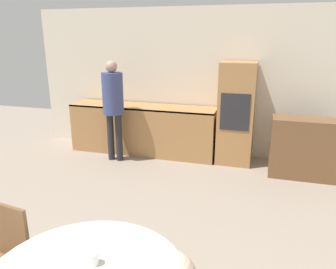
% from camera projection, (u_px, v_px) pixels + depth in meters
% --- Properties ---
extents(wall_back, '(6.63, 0.05, 2.60)m').
position_uv_depth(wall_back, '(208.00, 83.00, 5.84)').
color(wall_back, silver).
rests_on(wall_back, ground_plane).
extents(kitchen_counter, '(2.69, 0.60, 0.89)m').
position_uv_depth(kitchen_counter, '(143.00, 128.00, 6.07)').
color(kitchen_counter, '#AD7A47').
rests_on(kitchen_counter, ground_plane).
extents(oven_unit, '(0.58, 0.59, 1.71)m').
position_uv_depth(oven_unit, '(236.00, 113.00, 5.51)').
color(oven_unit, '#AD7A47').
rests_on(oven_unit, ground_plane).
extents(sideboard, '(1.09, 0.45, 0.93)m').
position_uv_depth(sideboard, '(308.00, 148.00, 4.99)').
color(sideboard, brown).
rests_on(sideboard, ground_plane).
extents(chair_far_left, '(0.46, 0.46, 0.90)m').
position_uv_depth(chair_far_left, '(2.00, 258.00, 2.46)').
color(chair_far_left, brown).
rests_on(chair_far_left, ground_plane).
extents(person_standing, '(0.35, 0.35, 1.72)m').
position_uv_depth(person_standing, '(113.00, 100.00, 5.51)').
color(person_standing, '#262628').
rests_on(person_standing, ground_plane).
extents(cup, '(0.08, 0.08, 0.08)m').
position_uv_depth(cup, '(93.00, 259.00, 2.05)').
color(cup, white).
rests_on(cup, dining_table).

